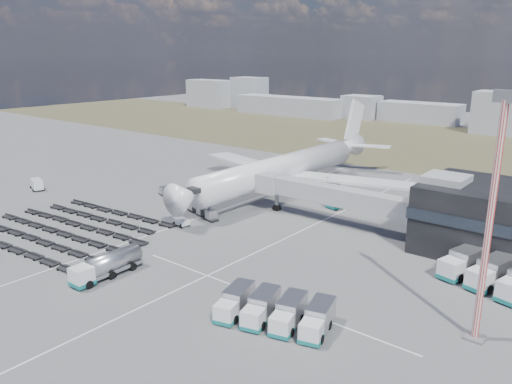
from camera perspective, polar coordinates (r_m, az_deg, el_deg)
The scene contains 15 objects.
ground at distance 82.79m, azimuth -9.66°, elevation -4.62°, with size 420.00×420.00×0.00m, color #565659.
grass_strip at distance 173.61m, azimuth 18.67°, elevation 5.38°, with size 420.00×90.00×0.01m, color #4C4B2E.
lane_markings at distance 78.18m, azimuth -3.21°, elevation -5.64°, with size 47.12×110.00×0.01m.
jet_bridge at distance 86.41m, azimuth 7.56°, elevation -0.14°, with size 30.30×3.80×7.05m.
airliner at distance 104.52m, azimuth 3.58°, elevation 2.84°, with size 51.59×64.53×17.62m.
skyline at distance 205.35m, azimuth 26.00°, elevation 8.40°, with size 287.97×26.47×25.05m.
fuel_tanker at distance 68.55m, azimuth -16.69°, elevation -8.00°, with size 2.75×10.02×3.22m.
pushback_tug at distance 85.54m, azimuth -8.52°, elevation -3.43°, with size 2.84×1.60×1.33m, color silver.
utility_van at distance 116.60m, azimuth -23.76°, elevation 0.78°, with size 4.28×1.94×2.29m, color silver.
catering_truck at distance 96.23m, azimuth 9.81°, elevation -0.82°, with size 4.21×6.78×2.90m.
service_trucks_near at distance 55.47m, azimuth 2.16°, elevation -13.34°, with size 13.23×9.51×2.65m.
service_trucks_far at distance 69.92m, azimuth 25.31°, elevation -8.30°, with size 12.16×10.33×3.19m.
uld_row at distance 95.70m, azimuth -8.03°, elevation -1.12°, with size 21.67×7.87×1.72m.
baggage_dollies at distance 88.37m, azimuth -20.77°, elevation -3.89°, with size 32.58×24.74×0.71m.
floodlight_mast at distance 52.87m, azimuth 25.14°, elevation -3.19°, with size 2.39×1.94×25.11m.
Camera 1 is at (58.92, -50.84, 28.23)m, focal length 35.00 mm.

